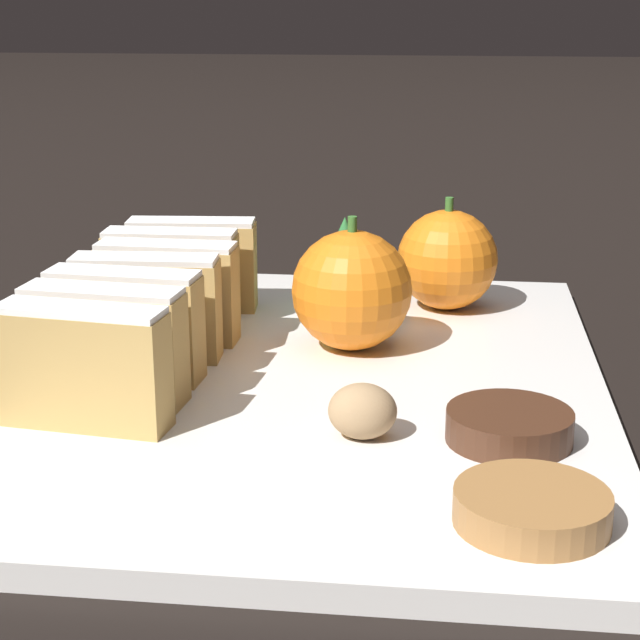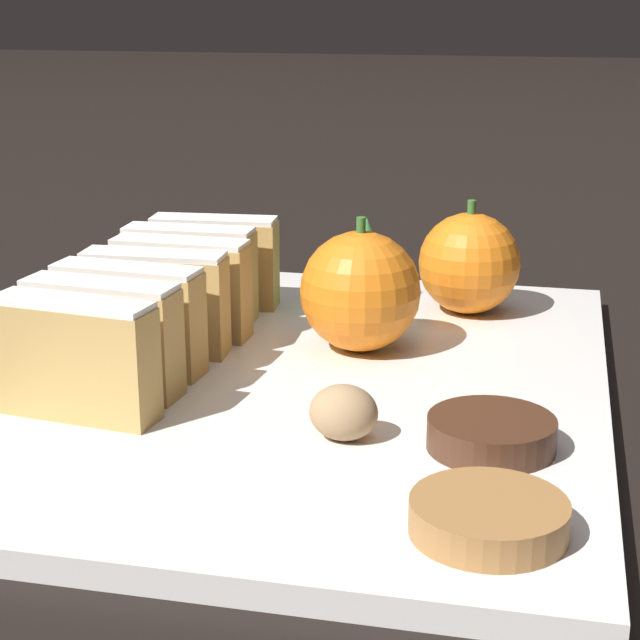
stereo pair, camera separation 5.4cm
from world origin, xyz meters
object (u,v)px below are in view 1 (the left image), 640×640
Objects in this scene: orange_near at (352,290)px; orange_far at (447,260)px; chocolate_cookie at (509,426)px; walnut at (363,411)px.

orange_near is 1.06× the size of orange_far.
chocolate_cookie is at bearing -56.13° from orange_near.
orange_far is (0.05, 0.08, -0.00)m from orange_near.
orange_near is 0.15m from chocolate_cookie.
orange_near is at bearing 123.87° from chocolate_cookie.
chocolate_cookie is at bearing -81.97° from orange_far.
walnut is (0.02, -0.12, -0.02)m from orange_near.
orange_far is 2.28× the size of walnut.
orange_near reaches higher than walnut.
chocolate_cookie is at bearing 3.13° from walnut.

